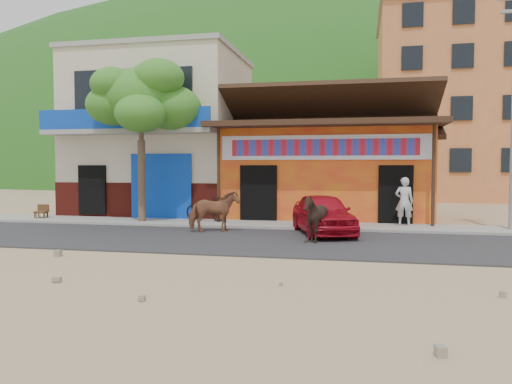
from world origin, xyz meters
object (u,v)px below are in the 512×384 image
(pedestrian, at_px, (404,201))
(cafe_chair_right, at_px, (41,205))
(cow_dark, at_px, (316,218))
(tree, at_px, (141,140))
(red_car, at_px, (323,214))
(scooter, at_px, (206,209))
(cow_tan, at_px, (214,211))
(cafe_chair_left, at_px, (41,207))

(pedestrian, distance_m, cafe_chair_right, 13.87)
(pedestrian, bearing_deg, cafe_chair_right, 8.06)
(cow_dark, height_order, pedestrian, pedestrian)
(tree, distance_m, cafe_chair_right, 5.07)
(red_car, height_order, scooter, red_car)
(scooter, bearing_deg, cow_tan, -139.94)
(cow_dark, bearing_deg, scooter, -163.50)
(scooter, relative_size, cafe_chair_left, 2.02)
(scooter, bearing_deg, cafe_chair_right, 108.72)
(cow_dark, relative_size, red_car, 0.36)
(tree, bearing_deg, cow_dark, -25.83)
(cow_dark, relative_size, scooter, 0.77)
(tree, relative_size, scooter, 3.45)
(cow_dark, xyz_separation_m, cafe_chair_right, (-11.17, 3.48, -0.10))
(cow_tan, height_order, cow_dark, cow_dark)
(tree, relative_size, pedestrian, 3.59)
(tree, xyz_separation_m, pedestrian, (9.46, 0.59, -2.17))
(cafe_chair_right, bearing_deg, red_car, -19.74)
(scooter, bearing_deg, pedestrian, -72.97)
(cow_tan, bearing_deg, red_car, -113.81)
(cow_dark, distance_m, cafe_chair_right, 11.70)
(cow_tan, relative_size, cow_dark, 1.18)
(cow_tan, relative_size, red_car, 0.42)
(scooter, distance_m, cafe_chair_left, 6.73)
(scooter, relative_size, pedestrian, 1.04)
(red_car, xyz_separation_m, pedestrian, (2.62, 2.10, 0.28))
(cow_tan, xyz_separation_m, cafe_chair_right, (-7.74, 2.03, -0.10))
(scooter, height_order, pedestrian, pedestrian)
(red_car, relative_size, cafe_chair_left, 4.32)
(cow_tan, relative_size, pedestrian, 0.95)
(cafe_chair_left, bearing_deg, pedestrian, -16.02)
(red_car, bearing_deg, scooter, 137.86)
(cow_dark, height_order, cafe_chair_right, cow_dark)
(tree, height_order, cafe_chair_right, tree)
(cafe_chair_right, bearing_deg, tree, -13.75)
(tree, xyz_separation_m, cafe_chair_left, (-4.40, 0.22, -2.57))
(tree, xyz_separation_m, red_car, (6.83, -1.51, -2.45))
(scooter, bearing_deg, cow_dark, -114.02)
(pedestrian, bearing_deg, scooter, 7.24)
(tree, distance_m, cow_tan, 4.51)
(red_car, relative_size, pedestrian, 2.23)
(cow_tan, relative_size, cafe_chair_right, 1.62)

